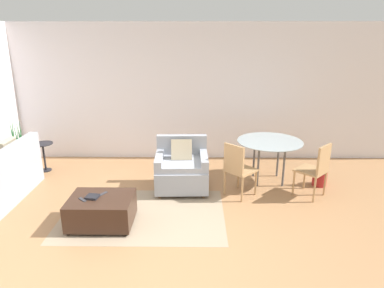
% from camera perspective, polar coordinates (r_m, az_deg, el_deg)
% --- Properties ---
extents(ground_plane, '(20.00, 20.00, 0.00)m').
position_cam_1_polar(ground_plane, '(4.45, -3.68, -16.74)').
color(ground_plane, '#A3754C').
extents(wall_back, '(12.00, 0.06, 2.75)m').
position_cam_1_polar(wall_back, '(7.01, -1.91, 8.47)').
color(wall_back, white).
rests_on(wall_back, ground_plane).
extents(area_rug, '(2.36, 1.60, 0.01)m').
position_cam_1_polar(area_rug, '(5.17, -8.09, -11.52)').
color(area_rug, gray).
rests_on(area_rug, ground_plane).
extents(armchair, '(0.89, 0.83, 0.86)m').
position_cam_1_polar(armchair, '(5.78, -1.72, -4.19)').
color(armchair, '#999EA8').
rests_on(armchair, ground_plane).
extents(ottoman, '(0.86, 0.66, 0.40)m').
position_cam_1_polar(ottoman, '(4.95, -14.84, -10.55)').
color(ottoman, '#382319').
rests_on(ottoman, ground_plane).
extents(book_stack, '(0.19, 0.18, 0.03)m').
position_cam_1_polar(book_stack, '(4.89, -16.28, -8.44)').
color(book_stack, black).
rests_on(book_stack, ottoman).
extents(tv_remote_primary, '(0.13, 0.13, 0.01)m').
position_cam_1_polar(tv_remote_primary, '(4.87, -17.80, -8.80)').
color(tv_remote_primary, '#333338').
rests_on(tv_remote_primary, ottoman).
extents(tv_remote_secondary, '(0.11, 0.15, 0.01)m').
position_cam_1_polar(tv_remote_secondary, '(4.96, -14.64, -8.02)').
color(tv_remote_secondary, '#333338').
rests_on(tv_remote_secondary, ottoman).
extents(potted_plant, '(0.35, 0.35, 1.10)m').
position_cam_1_polar(potted_plant, '(7.26, -26.60, -2.12)').
color(potted_plant, brown).
rests_on(potted_plant, ground_plane).
extents(side_table, '(0.37, 0.37, 0.55)m').
position_cam_1_polar(side_table, '(7.09, -23.51, -1.19)').
color(side_table, black).
rests_on(side_table, ground_plane).
extents(dining_table, '(1.13, 1.13, 0.75)m').
position_cam_1_polar(dining_table, '(6.11, 12.81, -0.23)').
color(dining_table, '#99A8AD').
rests_on(dining_table, ground_plane).
extents(dining_chair_near_left, '(0.59, 0.59, 0.90)m').
position_cam_1_polar(dining_chair_near_left, '(5.48, 7.59, -3.77)').
color(dining_chair_near_left, tan).
rests_on(dining_chair_near_left, ground_plane).
extents(dining_chair_near_right, '(0.59, 0.59, 0.90)m').
position_cam_1_polar(dining_chair_near_right, '(5.76, 20.04, -3.64)').
color(dining_chair_near_right, tan).
rests_on(dining_chair_near_right, ground_plane).
extents(potted_plant_small, '(0.24, 0.24, 0.70)m').
position_cam_1_polar(potted_plant_small, '(6.34, 20.57, -4.73)').
color(potted_plant_small, maroon).
rests_on(potted_plant_small, ground_plane).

